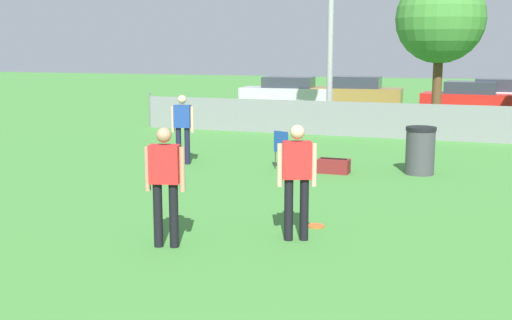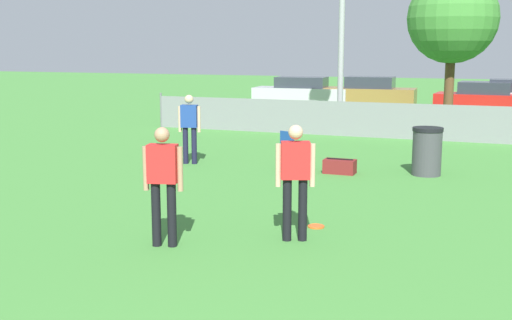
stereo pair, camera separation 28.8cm
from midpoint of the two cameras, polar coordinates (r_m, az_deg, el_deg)
name	(u,v)px [view 1 (the left image)]	position (r m, az deg, el deg)	size (l,w,h in m)	color
fence_backline	(445,123)	(20.09, 16.03, 3.21)	(20.10, 0.07, 1.21)	gray
tree_near_pole	(440,19)	(22.84, 15.71, 11.96)	(3.00, 3.00, 5.24)	brown
player_thrower_red	(297,174)	(9.19, 2.75, -1.24)	(0.53, 0.36, 1.69)	black
player_defender_red	(165,178)	(8.98, -9.01, -1.62)	(0.55, 0.31, 1.69)	black
spectator_in_blue	(183,124)	(15.46, -7.08, 3.15)	(0.54, 0.30, 1.67)	#191933
frisbee_disc	(316,226)	(10.13, 4.55, -5.86)	(0.26, 0.26, 0.03)	#E5591E
folding_chair_sideline	(284,148)	(14.74, 1.97, 1.12)	(0.56, 0.56, 0.90)	#333338
trash_bin	(420,150)	(14.59, 13.84, 0.83)	(0.66, 0.66, 1.06)	#3F3F44
gear_bag_sideline	(334,166)	(14.44, 6.36, -0.54)	(0.70, 0.38, 0.34)	maroon
parked_car_silver	(289,92)	(31.11, 2.64, 6.08)	(4.64, 2.04, 1.41)	black
parked_car_tan	(357,92)	(30.68, 8.67, 5.96)	(4.26, 1.92, 1.46)	black
parked_car_red	(470,98)	(28.99, 18.23, 5.25)	(4.09, 1.91, 1.36)	black
parked_car_white	(502,96)	(30.19, 20.74, 5.33)	(4.45, 1.76, 1.44)	black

